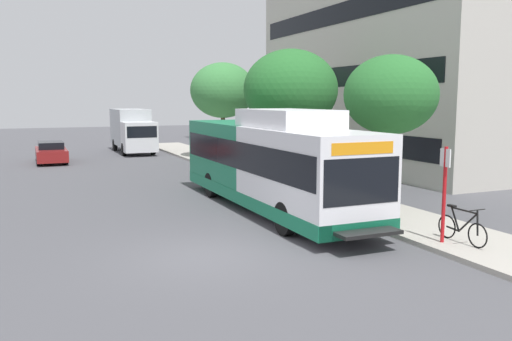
% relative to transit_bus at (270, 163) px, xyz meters
% --- Properties ---
extents(ground_plane, '(120.00, 120.00, 0.00)m').
position_rel_transit_bus_xyz_m(ground_plane, '(-3.90, 3.42, -1.70)').
color(ground_plane, '#4C4C51').
extents(sidewalk_curb, '(3.00, 56.00, 0.14)m').
position_rel_transit_bus_xyz_m(sidewalk_curb, '(3.10, 1.42, -1.63)').
color(sidewalk_curb, '#A8A399').
rests_on(sidewalk_curb, ground).
extents(transit_bus, '(2.58, 12.25, 3.65)m').
position_rel_transit_bus_xyz_m(transit_bus, '(0.00, 0.00, 0.00)').
color(transit_bus, white).
rests_on(transit_bus, ground).
extents(bus_stop_sign_pole, '(0.10, 0.36, 2.60)m').
position_rel_transit_bus_xyz_m(bus_stop_sign_pole, '(2.20, -6.35, -0.05)').
color(bus_stop_sign_pole, red).
rests_on(bus_stop_sign_pole, sidewalk_curb).
extents(bicycle_parked, '(0.52, 1.76, 1.02)m').
position_rel_transit_bus_xyz_m(bicycle_parked, '(2.62, -6.62, -1.14)').
color(bicycle_parked, black).
rests_on(bicycle_parked, sidewalk_curb).
extents(street_tree_near_stop, '(3.26, 3.26, 5.39)m').
position_rel_transit_bus_xyz_m(street_tree_near_stop, '(3.74, -1.92, 2.42)').
color(street_tree_near_stop, '#4C3823').
rests_on(street_tree_near_stop, sidewalk_curb).
extents(street_tree_mid_block, '(4.61, 4.61, 6.27)m').
position_rel_transit_bus_xyz_m(street_tree_mid_block, '(3.97, 6.19, 2.74)').
color(street_tree_mid_block, '#4C3823').
rests_on(street_tree_mid_block, sidewalk_curb).
extents(street_tree_far_block, '(4.27, 4.27, 6.25)m').
position_rel_transit_bus_xyz_m(street_tree_far_block, '(4.03, 16.11, 2.86)').
color(street_tree_far_block, '#4C3823').
rests_on(street_tree_far_block, sidewalk_curb).
extents(parked_car_far_lane, '(1.80, 4.50, 1.33)m').
position_rel_transit_bus_xyz_m(parked_car_far_lane, '(-6.62, 18.67, -1.04)').
color(parked_car_far_lane, maroon).
rests_on(parked_car_far_lane, ground).
extents(box_truck_background, '(2.32, 7.01, 3.25)m').
position_rel_transit_bus_xyz_m(box_truck_background, '(-0.66, 23.23, 0.04)').
color(box_truck_background, silver).
rests_on(box_truck_background, ground).
extents(lattice_comm_tower, '(1.10, 1.10, 32.47)m').
position_rel_transit_bus_xyz_m(lattice_comm_tower, '(12.72, 22.93, 9.20)').
color(lattice_comm_tower, '#B7B7BC').
rests_on(lattice_comm_tower, ground).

